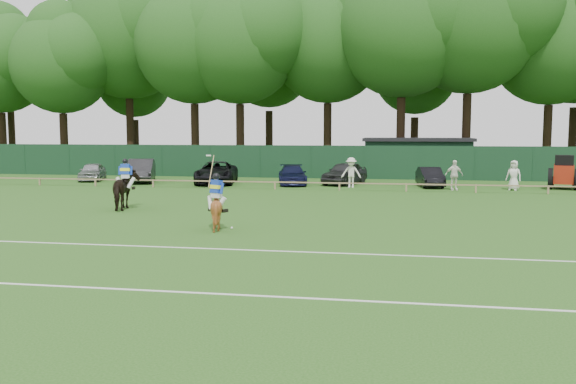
% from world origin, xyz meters
% --- Properties ---
extents(ground, '(160.00, 160.00, 0.00)m').
position_xyz_m(ground, '(0.00, 0.00, 0.00)').
color(ground, '#1E4C14').
rests_on(ground, ground).
extents(horse_dark, '(1.48, 2.34, 1.83)m').
position_xyz_m(horse_dark, '(-7.89, 7.35, 0.92)').
color(horse_dark, black).
rests_on(horse_dark, ground).
extents(horse_chestnut, '(1.69, 1.76, 1.49)m').
position_xyz_m(horse_chestnut, '(-2.12, 2.64, 0.75)').
color(horse_chestnut, brown).
rests_on(horse_chestnut, ground).
extents(sedan_silver, '(2.60, 4.13, 1.31)m').
position_xyz_m(sedan_silver, '(-17.31, 21.98, 0.65)').
color(sedan_silver, '#A5A6AA').
rests_on(sedan_silver, ground).
extents(sedan_grey, '(3.23, 5.23, 1.63)m').
position_xyz_m(sedan_grey, '(-13.33, 21.46, 0.81)').
color(sedan_grey, '#2C2C2E').
rests_on(sedan_grey, ground).
extents(suv_black, '(3.38, 5.79, 1.52)m').
position_xyz_m(suv_black, '(-7.71, 21.11, 0.76)').
color(suv_black, black).
rests_on(suv_black, ground).
extents(sedan_navy, '(2.71, 4.72, 1.29)m').
position_xyz_m(sedan_navy, '(-2.50, 21.45, 0.64)').
color(sedan_navy, '#111435').
rests_on(sedan_navy, ground).
extents(hatch_grey, '(3.20, 4.83, 1.53)m').
position_xyz_m(hatch_grey, '(0.95, 22.28, 0.76)').
color(hatch_grey, '#313134').
rests_on(hatch_grey, ground).
extents(estate_black, '(1.81, 3.98, 1.26)m').
position_xyz_m(estate_black, '(6.56, 21.43, 0.63)').
color(estate_black, black).
rests_on(estate_black, ground).
extents(spectator_left, '(1.25, 0.72, 1.92)m').
position_xyz_m(spectator_left, '(1.56, 19.99, 0.96)').
color(spectator_left, silver).
rests_on(spectator_left, ground).
extents(spectator_mid, '(1.16, 0.67, 1.85)m').
position_xyz_m(spectator_mid, '(7.86, 19.38, 0.93)').
color(spectator_mid, white).
rests_on(spectator_mid, ground).
extents(spectator_right, '(1.06, 0.92, 1.83)m').
position_xyz_m(spectator_right, '(11.44, 19.92, 0.92)').
color(spectator_right, silver).
rests_on(spectator_right, ground).
extents(rider_dark, '(0.93, 0.48, 1.41)m').
position_xyz_m(rider_dark, '(-7.89, 7.34, 1.71)').
color(rider_dark, silver).
rests_on(rider_dark, ground).
extents(rider_chestnut, '(0.89, 0.80, 2.05)m').
position_xyz_m(rider_chestnut, '(-2.13, 2.63, 1.44)').
color(rider_chestnut, silver).
rests_on(rider_chestnut, ground).
extents(polo_ball, '(0.09, 0.09, 0.09)m').
position_xyz_m(polo_ball, '(-1.58, 2.77, 0.04)').
color(polo_ball, silver).
rests_on(polo_ball, ground).
extents(pitch_lines, '(60.00, 5.10, 0.01)m').
position_xyz_m(pitch_lines, '(0.00, -3.50, 0.01)').
color(pitch_lines, silver).
rests_on(pitch_lines, ground).
extents(pitch_rail, '(62.10, 0.10, 0.50)m').
position_xyz_m(pitch_rail, '(0.00, 18.00, 0.45)').
color(pitch_rail, '#997F5B').
rests_on(pitch_rail, ground).
extents(perimeter_fence, '(92.08, 0.08, 2.50)m').
position_xyz_m(perimeter_fence, '(0.00, 27.00, 1.25)').
color(perimeter_fence, '#14351E').
rests_on(perimeter_fence, ground).
extents(utility_shed, '(8.40, 4.40, 3.04)m').
position_xyz_m(utility_shed, '(6.00, 30.00, 1.54)').
color(utility_shed, '#14331E').
rests_on(utility_shed, ground).
extents(tree_row, '(96.00, 12.00, 21.00)m').
position_xyz_m(tree_row, '(2.00, 35.00, 0.00)').
color(tree_row, '#26561C').
rests_on(tree_row, ground).
extents(tractor, '(2.22, 2.84, 2.12)m').
position_xyz_m(tractor, '(14.65, 21.37, 1.00)').
color(tractor, '#9A1F0E').
rests_on(tractor, ground).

